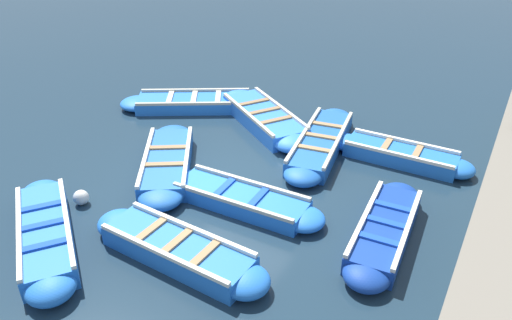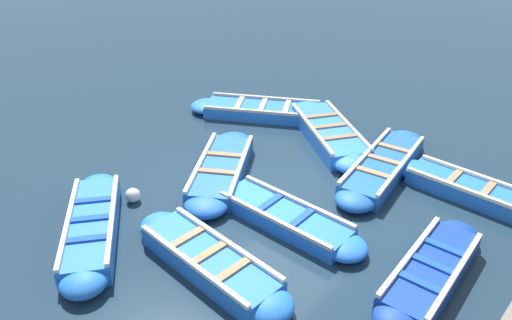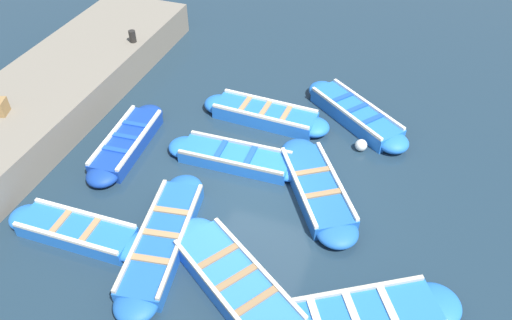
{
  "view_description": "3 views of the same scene",
  "coord_description": "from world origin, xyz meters",
  "px_view_note": "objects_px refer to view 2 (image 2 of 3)",
  "views": [
    {
      "loc": [
        -5.06,
        7.41,
        5.73
      ],
      "look_at": [
        -0.62,
        -0.44,
        0.46
      ],
      "focal_mm": 35.0,
      "sensor_mm": 36.0,
      "label": 1
    },
    {
      "loc": [
        -5.56,
        6.63,
        5.88
      ],
      "look_at": [
        0.63,
        -0.25,
        0.47
      ],
      "focal_mm": 35.0,
      "sensor_mm": 36.0,
      "label": 2
    },
    {
      "loc": [
        2.64,
        -7.8,
        8.04
      ],
      "look_at": [
        -0.31,
        0.53,
        0.28
      ],
      "focal_mm": 35.0,
      "sensor_mm": 36.0,
      "label": 3
    }
  ],
  "objects_px": {
    "boat_outer_right": "(221,170)",
    "boat_drifting": "(210,262)",
    "buoy_orange_near": "(133,195)",
    "boat_near_quay": "(263,110)",
    "boat_centre": "(285,217)",
    "boat_alongside": "(431,273)",
    "boat_bow_out": "(383,167)",
    "boat_stern_in": "(329,133)",
    "boat_mid_row": "(92,227)",
    "boat_broadside": "(469,190)"
  },
  "relations": [
    {
      "from": "boat_bow_out",
      "to": "boat_alongside",
      "type": "bearing_deg",
      "value": 132.62
    },
    {
      "from": "boat_bow_out",
      "to": "boat_mid_row",
      "type": "relative_size",
      "value": 1.19
    },
    {
      "from": "boat_near_quay",
      "to": "boat_broadside",
      "type": "bearing_deg",
      "value": 178.96
    },
    {
      "from": "boat_near_quay",
      "to": "boat_outer_right",
      "type": "distance_m",
      "value": 3.3
    },
    {
      "from": "boat_centre",
      "to": "boat_drifting",
      "type": "distance_m",
      "value": 1.85
    },
    {
      "from": "boat_stern_in",
      "to": "boat_centre",
      "type": "relative_size",
      "value": 1.07
    },
    {
      "from": "boat_outer_right",
      "to": "boat_mid_row",
      "type": "distance_m",
      "value": 3.05
    },
    {
      "from": "boat_stern_in",
      "to": "boat_mid_row",
      "type": "xyz_separation_m",
      "value": [
        1.06,
        6.04,
        0.01
      ]
    },
    {
      "from": "boat_near_quay",
      "to": "boat_drifting",
      "type": "xyz_separation_m",
      "value": [
        -3.39,
        5.21,
        0.03
      ]
    },
    {
      "from": "boat_mid_row",
      "to": "boat_centre",
      "type": "relative_size",
      "value": 0.95
    },
    {
      "from": "boat_near_quay",
      "to": "boat_broadside",
      "type": "height_order",
      "value": "boat_broadside"
    },
    {
      "from": "boat_broadside",
      "to": "boat_outer_right",
      "type": "height_order",
      "value": "boat_outer_right"
    },
    {
      "from": "boat_stern_in",
      "to": "boat_mid_row",
      "type": "bearing_deg",
      "value": 80.06
    },
    {
      "from": "boat_stern_in",
      "to": "buoy_orange_near",
      "type": "height_order",
      "value": "boat_stern_in"
    },
    {
      "from": "boat_near_quay",
      "to": "boat_centre",
      "type": "xyz_separation_m",
      "value": [
        -3.52,
        3.36,
        -0.0
      ]
    },
    {
      "from": "boat_bow_out",
      "to": "buoy_orange_near",
      "type": "height_order",
      "value": "boat_bow_out"
    },
    {
      "from": "boat_outer_right",
      "to": "boat_drifting",
      "type": "xyz_separation_m",
      "value": [
        -1.98,
        2.23,
        0.02
      ]
    },
    {
      "from": "boat_bow_out",
      "to": "buoy_orange_near",
      "type": "bearing_deg",
      "value": 53.51
    },
    {
      "from": "boat_outer_right",
      "to": "boat_alongside",
      "type": "bearing_deg",
      "value": -179.86
    },
    {
      "from": "boat_near_quay",
      "to": "boat_centre",
      "type": "relative_size",
      "value": 1.14
    },
    {
      "from": "boat_alongside",
      "to": "boat_bow_out",
      "type": "bearing_deg",
      "value": -47.38
    },
    {
      "from": "buoy_orange_near",
      "to": "boat_bow_out",
      "type": "bearing_deg",
      "value": -126.49
    },
    {
      "from": "boat_bow_out",
      "to": "boat_broadside",
      "type": "distance_m",
      "value": 1.82
    },
    {
      "from": "boat_near_quay",
      "to": "boat_drifting",
      "type": "bearing_deg",
      "value": 123.06
    },
    {
      "from": "boat_outer_right",
      "to": "boat_drifting",
      "type": "height_order",
      "value": "boat_drifting"
    },
    {
      "from": "boat_broadside",
      "to": "boat_alongside",
      "type": "height_order",
      "value": "boat_alongside"
    },
    {
      "from": "boat_bow_out",
      "to": "boat_centre",
      "type": "distance_m",
      "value": 2.91
    },
    {
      "from": "boat_outer_right",
      "to": "boat_drifting",
      "type": "relative_size",
      "value": 0.97
    },
    {
      "from": "boat_bow_out",
      "to": "boat_mid_row",
      "type": "distance_m",
      "value": 6.22
    },
    {
      "from": "buoy_orange_near",
      "to": "boat_alongside",
      "type": "bearing_deg",
      "value": -161.14
    },
    {
      "from": "boat_outer_right",
      "to": "boat_mid_row",
      "type": "relative_size",
      "value": 1.04
    },
    {
      "from": "boat_alongside",
      "to": "buoy_orange_near",
      "type": "distance_m",
      "value": 5.83
    },
    {
      "from": "boat_alongside",
      "to": "boat_drifting",
      "type": "relative_size",
      "value": 0.93
    },
    {
      "from": "boat_stern_in",
      "to": "boat_outer_right",
      "type": "relative_size",
      "value": 1.08
    },
    {
      "from": "boat_stern_in",
      "to": "boat_bow_out",
      "type": "xyz_separation_m",
      "value": [
        -1.8,
        0.5,
        -0.02
      ]
    },
    {
      "from": "boat_alongside",
      "to": "boat_near_quay",
      "type": "bearing_deg",
      "value": -25.39
    },
    {
      "from": "boat_bow_out",
      "to": "boat_drifting",
      "type": "xyz_separation_m",
      "value": [
        0.59,
        4.72,
        0.01
      ]
    },
    {
      "from": "boat_centre",
      "to": "boat_outer_right",
      "type": "bearing_deg",
      "value": -10.16
    },
    {
      "from": "boat_stern_in",
      "to": "buoy_orange_near",
      "type": "distance_m",
      "value": 5.08
    },
    {
      "from": "boat_bow_out",
      "to": "boat_drifting",
      "type": "bearing_deg",
      "value": 82.92
    },
    {
      "from": "boat_outer_right",
      "to": "buoy_orange_near",
      "type": "xyz_separation_m",
      "value": [
        0.66,
        1.87,
        -0.02
      ]
    },
    {
      "from": "boat_near_quay",
      "to": "boat_bow_out",
      "type": "height_order",
      "value": "boat_bow_out"
    },
    {
      "from": "boat_bow_out",
      "to": "boat_centre",
      "type": "bearing_deg",
      "value": 80.91
    },
    {
      "from": "boat_bow_out",
      "to": "buoy_orange_near",
      "type": "distance_m",
      "value": 5.43
    },
    {
      "from": "boat_alongside",
      "to": "boat_broadside",
      "type": "bearing_deg",
      "value": -80.02
    },
    {
      "from": "boat_outer_right",
      "to": "boat_drifting",
      "type": "bearing_deg",
      "value": 131.68
    },
    {
      "from": "boat_drifting",
      "to": "buoy_orange_near",
      "type": "bearing_deg",
      "value": -7.63
    },
    {
      "from": "boat_near_quay",
      "to": "boat_mid_row",
      "type": "height_order",
      "value": "boat_mid_row"
    },
    {
      "from": "boat_alongside",
      "to": "buoy_orange_near",
      "type": "xyz_separation_m",
      "value": [
        5.51,
        1.88,
        -0.03
      ]
    },
    {
      "from": "boat_stern_in",
      "to": "boat_bow_out",
      "type": "bearing_deg",
      "value": 164.33
    }
  ]
}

